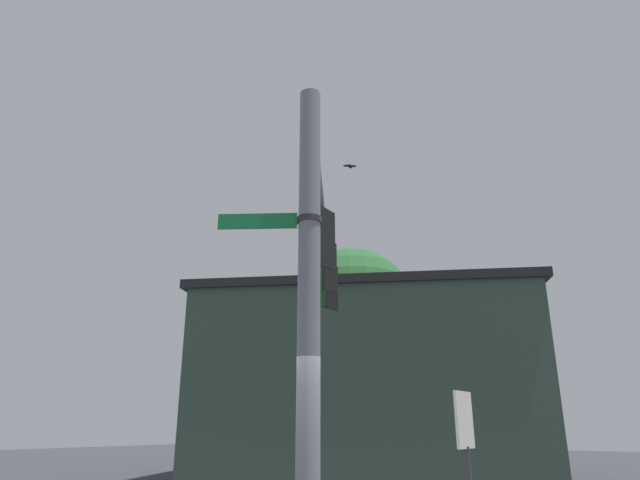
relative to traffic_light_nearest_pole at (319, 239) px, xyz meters
name	(u,v)px	position (x,y,z in m)	size (l,w,h in m)	color
signal_pole	(309,303)	(-2.75, -1.69, -1.98)	(0.30, 0.30, 6.39)	slate
mast_arm	(322,219)	(0.78, 0.45, 0.79)	(0.17, 0.17, 8.26)	slate
traffic_light_nearest_pole	(319,239)	(0.00, 0.00, 0.00)	(0.54, 0.49, 1.31)	black
traffic_light_mid_inner	(323,267)	(1.71, 1.04, 0.00)	(0.54, 0.49, 1.31)	black
traffic_light_mid_outer	(326,287)	(3.42, 2.07, 0.00)	(0.54, 0.49, 1.31)	black
street_name_sign	(286,221)	(-2.92, -1.41, -0.81)	(0.85, 1.27, 0.22)	#147238
bird_flying	(350,166)	(2.00, 0.43, 2.55)	(0.23, 0.33, 0.09)	black
storefront_building	(367,382)	(9.63, 4.37, -1.96)	(11.66, 13.87, 6.41)	#33473D
tree_by_storefront	(351,313)	(9.85, 5.12, 0.68)	(5.10, 5.10, 8.42)	#4C3823
historical_marker	(466,446)	(-0.82, -2.97, -3.77)	(0.60, 0.08, 2.13)	#333333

